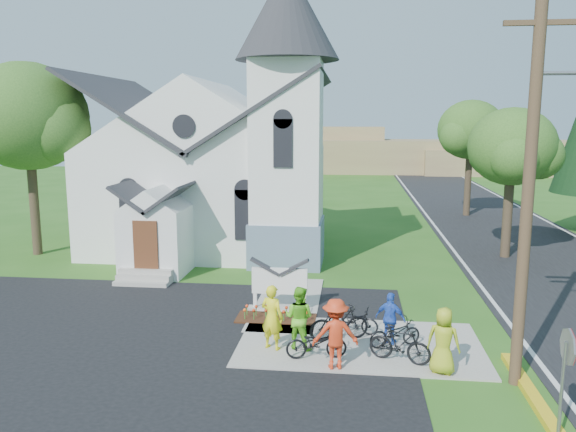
# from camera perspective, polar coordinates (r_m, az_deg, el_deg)

# --- Properties ---
(ground) EXTENTS (120.00, 120.00, 0.00)m
(ground) POSITION_cam_1_polar(r_m,az_deg,el_deg) (16.46, 1.92, -13.38)
(ground) COLOR #2C5E1B
(ground) RESTS_ON ground
(parking_lot) EXTENTS (20.00, 16.00, 0.02)m
(parking_lot) POSITION_cam_1_polar(r_m,az_deg,el_deg) (16.74, -24.13, -13.82)
(parking_lot) COLOR black
(parking_lot) RESTS_ON ground
(road) EXTENTS (8.00, 90.00, 0.02)m
(road) POSITION_cam_1_polar(r_m,az_deg,el_deg) (32.01, 22.42, -2.64)
(road) COLOR black
(road) RESTS_ON ground
(sidewalk) EXTENTS (7.00, 4.00, 0.05)m
(sidewalk) POSITION_cam_1_polar(r_m,az_deg,el_deg) (16.87, 7.28, -12.77)
(sidewalk) COLOR gray
(sidewalk) RESTS_ON ground
(church) EXTENTS (12.35, 12.00, 13.00)m
(church) POSITION_cam_1_polar(r_m,az_deg,el_deg) (28.40, -7.07, 7.21)
(church) COLOR white
(church) RESTS_ON ground
(church_sign) EXTENTS (2.20, 0.40, 1.70)m
(church_sign) POSITION_cam_1_polar(r_m,az_deg,el_deg) (19.23, -0.86, -6.68)
(church_sign) COLOR gray
(church_sign) RESTS_ON ground
(flower_bed) EXTENTS (2.60, 1.10, 0.07)m
(flower_bed) POSITION_cam_1_polar(r_m,az_deg,el_deg) (18.70, -1.22, -10.37)
(flower_bed) COLOR #361A0E
(flower_bed) RESTS_ON ground
(utility_pole) EXTENTS (3.45, 0.28, 10.00)m
(utility_pole) POSITION_cam_1_polar(r_m,az_deg,el_deg) (14.25, 23.62, 4.67)
(utility_pole) COLOR #4D3626
(utility_pole) RESTS_ON ground
(stop_sign) EXTENTS (0.11, 0.76, 2.48)m
(stop_sign) POSITION_cam_1_polar(r_m,az_deg,el_deg) (12.59, 26.41, -13.15)
(stop_sign) COLOR gray
(stop_sign) RESTS_ON ground
(tree_lot_corner) EXTENTS (5.60, 5.60, 9.15)m
(tree_lot_corner) POSITION_cam_1_polar(r_m,az_deg,el_deg) (29.34, -24.95, 9.12)
(tree_lot_corner) COLOR #372A1E
(tree_lot_corner) RESTS_ON ground
(tree_road_near) EXTENTS (4.00, 4.00, 7.05)m
(tree_road_near) POSITION_cam_1_polar(r_m,az_deg,el_deg) (28.08, 21.80, 6.49)
(tree_road_near) COLOR #372A1E
(tree_road_near) RESTS_ON ground
(tree_road_mid) EXTENTS (4.40, 4.40, 7.80)m
(tree_road_mid) POSITION_cam_1_polar(r_m,az_deg,el_deg) (39.87, 18.07, 8.28)
(tree_road_mid) COLOR #372A1E
(tree_road_mid) RESTS_ON ground
(distant_hills) EXTENTS (61.00, 10.00, 5.60)m
(distant_hills) POSITION_cam_1_polar(r_m,az_deg,el_deg) (71.58, 8.36, 6.19)
(distant_hills) COLOR #896E4C
(distant_hills) RESTS_ON ground
(cyclist_0) EXTENTS (0.80, 0.67, 1.86)m
(cyclist_0) POSITION_cam_1_polar(r_m,az_deg,el_deg) (16.06, -1.63, -10.21)
(cyclist_0) COLOR yellow
(cyclist_0) RESTS_ON sidewalk
(bike_0) EXTENTS (1.74, 0.88, 0.87)m
(bike_0) POSITION_cam_1_polar(r_m,az_deg,el_deg) (15.62, 2.90, -12.76)
(bike_0) COLOR black
(bike_0) RESTS_ON sidewalk
(cyclist_1) EXTENTS (1.05, 0.94, 1.80)m
(cyclist_1) POSITION_cam_1_polar(r_m,az_deg,el_deg) (16.11, 1.13, -10.26)
(cyclist_1) COLOR #65CC26
(cyclist_1) RESTS_ON sidewalk
(bike_1) EXTENTS (1.87, 1.10, 1.09)m
(bike_1) POSITION_cam_1_polar(r_m,az_deg,el_deg) (16.81, 5.23, -10.74)
(bike_1) COLOR black
(bike_1) RESTS_ON sidewalk
(cyclist_2) EXTENTS (0.97, 0.70, 1.53)m
(cyclist_2) POSITION_cam_1_polar(r_m,az_deg,el_deg) (16.68, 10.37, -10.21)
(cyclist_2) COLOR blue
(cyclist_2) RESTS_ON sidewalk
(bike_2) EXTENTS (1.64, 0.89, 0.82)m
(bike_2) POSITION_cam_1_polar(r_m,az_deg,el_deg) (17.46, 6.63, -10.44)
(bike_2) COLOR black
(bike_2) RESTS_ON sidewalk
(cyclist_3) EXTENTS (1.30, 0.87, 1.87)m
(cyclist_3) POSITION_cam_1_polar(r_m,az_deg,el_deg) (14.94, 4.85, -11.82)
(cyclist_3) COLOR red
(cyclist_3) RESTS_ON sidewalk
(bike_3) EXTENTS (1.75, 1.03, 1.01)m
(bike_3) POSITION_cam_1_polar(r_m,az_deg,el_deg) (15.65, 11.29, -12.63)
(bike_3) COLOR black
(bike_3) RESTS_ON sidewalk
(cyclist_4) EXTENTS (0.98, 0.80, 1.74)m
(cyclist_4) POSITION_cam_1_polar(r_m,az_deg,el_deg) (15.14, 15.50, -12.10)
(cyclist_4) COLOR #A8B622
(cyclist_4) RESTS_ON sidewalk
(bike_4) EXTENTS (1.66, 1.13, 0.83)m
(bike_4) POSITION_cam_1_polar(r_m,az_deg,el_deg) (16.64, 10.81, -11.57)
(bike_4) COLOR black
(bike_4) RESTS_ON sidewalk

